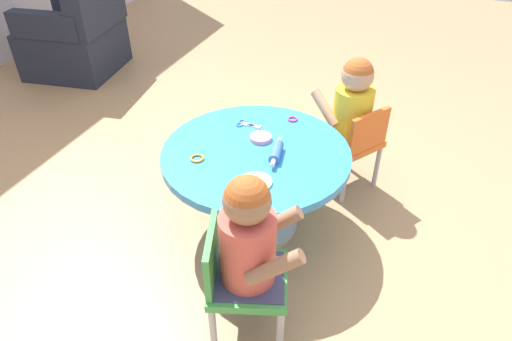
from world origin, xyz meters
TOP-DOWN VIEW (x-y plane):
  - ground_plane at (0.00, 0.00)m, footprint 10.00×10.00m
  - craft_table at (0.00, 0.00)m, footprint 0.92×0.92m
  - child_chair_left at (-0.62, -0.16)m, footprint 0.38×0.38m
  - seated_child_left at (-0.60, -0.20)m, footprint 0.36×0.41m
  - child_chair_right at (0.51, -0.39)m, footprint 0.42×0.42m
  - seated_child_right at (0.53, -0.36)m, footprint 0.42×0.44m
  - armchair_dark at (1.33, 2.15)m, footprint 0.80×0.81m
  - rolling_pin at (-0.01, -0.10)m, footprint 0.23×0.07m
  - craft_scissors at (0.21, 0.14)m, footprint 0.07×0.14m
  - playdough_blob_0 at (-0.23, -0.09)m, footprint 0.14×0.14m
  - playdough_blob_1 at (0.10, 0.01)m, footprint 0.11×0.11m
  - cookie_cutter_0 at (-0.16, 0.23)m, footprint 0.07×0.07m
  - cookie_cutter_1 at (0.34, -0.08)m, footprint 0.05×0.05m

SIDE VIEW (x-z plane):
  - ground_plane at x=0.00m, z-range 0.00..0.00m
  - child_chair_left at x=-0.62m, z-range 0.04..0.57m
  - child_chair_right at x=0.51m, z-range 0.04..0.57m
  - armchair_dark at x=1.33m, z-range -0.12..0.73m
  - craft_table at x=0.00m, z-range 0.13..0.60m
  - craft_scissors at x=0.21m, z-range 0.47..0.48m
  - cookie_cutter_0 at x=-0.16m, z-range 0.47..0.48m
  - cookie_cutter_1 at x=0.34m, z-range 0.47..0.48m
  - playdough_blob_0 at x=-0.23m, z-range 0.47..0.48m
  - playdough_blob_1 at x=0.10m, z-range 0.47..0.49m
  - rolling_pin at x=-0.01m, z-range 0.47..0.52m
  - seated_child_left at x=-0.60m, z-range 0.28..0.79m
  - seated_child_right at x=0.53m, z-range 0.28..0.79m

